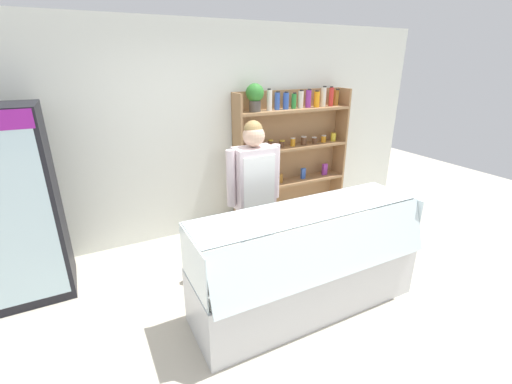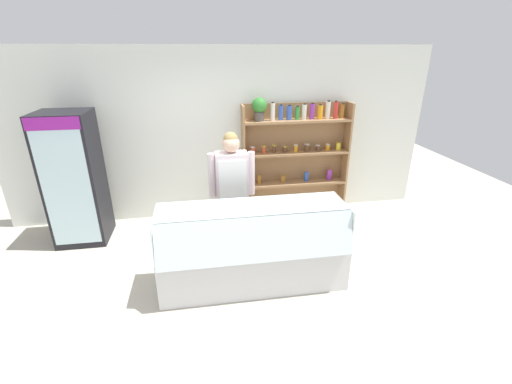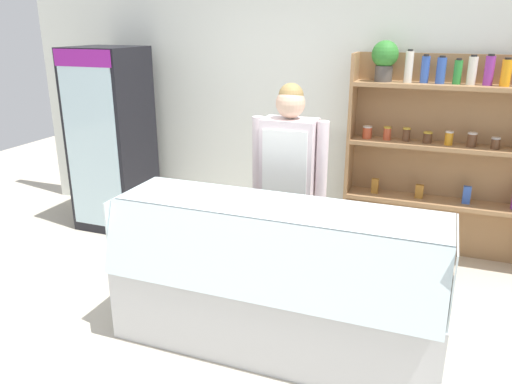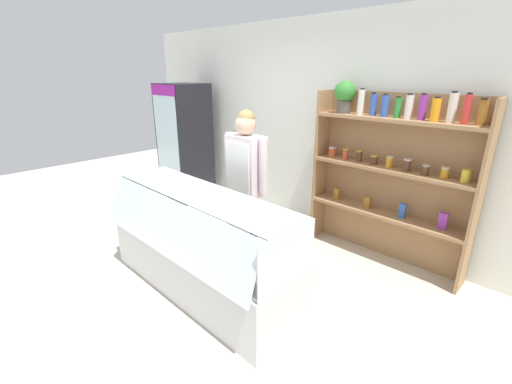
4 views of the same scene
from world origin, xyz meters
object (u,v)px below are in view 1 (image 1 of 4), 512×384
object	(u,v)px
shelving_unit	(289,145)
shop_clerk	(254,187)
drinks_fridge	(17,207)
deli_display_case	(306,278)

from	to	relation	value
shelving_unit	shop_clerk	size ratio (longest dim) A/B	1.16
drinks_fridge	deli_display_case	bearing A→B (deg)	-32.31
drinks_fridge	shop_clerk	bearing A→B (deg)	-17.72
drinks_fridge	shelving_unit	bearing A→B (deg)	6.73
shelving_unit	shop_clerk	xyz separation A→B (m)	(-1.11, -1.07, -0.11)
drinks_fridge	shop_clerk	xyz separation A→B (m)	(2.16, -0.69, 0.06)
shelving_unit	shop_clerk	bearing A→B (deg)	-135.84
deli_display_case	shop_clerk	xyz separation A→B (m)	(-0.15, 0.77, 0.69)
shelving_unit	drinks_fridge	bearing A→B (deg)	-173.27
deli_display_case	shop_clerk	world-z (taller)	shop_clerk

